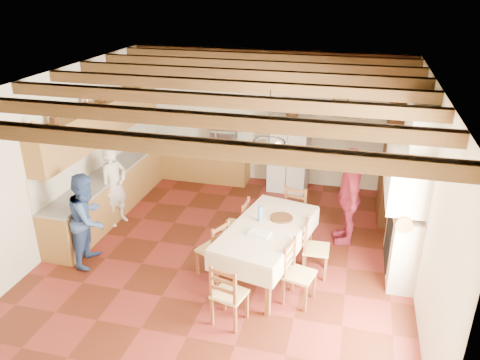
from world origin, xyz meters
The scene contains 31 objects.
floor centered at (0.00, 0.00, -0.01)m, with size 6.00×6.50×0.02m, color #4D1C10.
ceiling centered at (0.00, 0.00, 3.01)m, with size 6.00×6.50×0.02m, color white.
wall_back centered at (0.00, 3.26, 1.50)m, with size 6.00×0.02×3.00m, color beige.
wall_front centered at (0.00, -3.26, 1.50)m, with size 6.00×0.02×3.00m, color beige.
wall_left centered at (-3.01, 0.00, 1.50)m, with size 0.02×6.50×3.00m, color beige.
wall_right centered at (3.01, 0.00, 1.50)m, with size 0.02×6.50×3.00m, color beige.
ceiling_beams centered at (0.00, 0.00, 2.91)m, with size 6.00×6.30×0.16m, color #382513, non-canonical shape.
lower_cabinets_left centered at (-2.70, 1.05, 0.43)m, with size 0.60×4.30×0.86m, color brown.
lower_cabinets_back centered at (-1.55, 2.95, 0.43)m, with size 2.30×0.60×0.86m, color brown.
countertop_left centered at (-2.70, 1.05, 0.88)m, with size 0.62×4.30×0.04m, color gray.
countertop_back centered at (-1.55, 2.95, 0.88)m, with size 2.34×0.62×0.04m, color gray.
backsplash_left centered at (-2.98, 1.05, 1.20)m, with size 0.03×4.30×0.60m, color beige.
backsplash_back centered at (-1.55, 3.23, 1.20)m, with size 2.30×0.03×0.60m, color beige.
upper_cabinets centered at (-2.83, 1.05, 1.85)m, with size 0.35×4.20×0.70m, color brown.
fireplace centered at (2.72, 0.20, 1.40)m, with size 0.56×1.60×2.80m, color beige, non-canonical shape.
wall_picture centered at (1.55, 3.23, 1.85)m, with size 0.34×0.03×0.42m, color black.
refrigerator centered at (0.55, 2.90, 0.83)m, with size 0.83×0.68×1.66m, color silver.
hutch centered at (2.75, 2.12, 1.18)m, with size 0.54×1.30×2.36m, color #3A210D, non-canonical shape.
dining_table centered at (0.73, -0.50, 0.80)m, with size 1.42×2.19×0.88m.
chandelier centered at (0.73, -0.50, 2.25)m, with size 0.47×0.47×0.03m, color black.
chair_left_near centered at (-0.09, -0.70, 0.48)m, with size 0.42×0.40×0.96m, color brown, non-canonical shape.
chair_left_far centered at (0.08, 0.12, 0.48)m, with size 0.42×0.40×0.96m, color brown, non-canonical shape.
chair_right_near centered at (1.33, -1.04, 0.48)m, with size 0.42×0.40×0.96m, color brown, non-canonical shape.
chair_right_far centered at (1.50, -0.28, 0.48)m, with size 0.42×0.40×0.96m, color brown, non-canonical shape.
chair_end_near centered at (0.47, -1.72, 0.48)m, with size 0.42×0.40×0.96m, color brown, non-canonical shape.
chair_end_far centered at (0.97, 0.69, 0.48)m, with size 0.42×0.40×0.96m, color brown, non-canonical shape.
person_man centered at (-2.39, 0.48, 0.78)m, with size 0.57×0.37×1.56m, color silver.
person_woman_blue centered at (-2.16, -0.83, 0.79)m, with size 0.77×0.60×1.58m, color #334E8B.
person_woman_red centered at (1.90, 0.90, 0.89)m, with size 1.04×0.43×1.78m, color #A92942.
microwave centered at (-0.96, 2.95, 1.05)m, with size 0.56×0.38×0.31m, color silver.
fridge_vase centered at (0.57, 2.90, 1.83)m, with size 0.32×0.32×0.33m, color #3A210D.
Camera 1 is at (1.90, -6.70, 4.43)m, focal length 35.00 mm.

